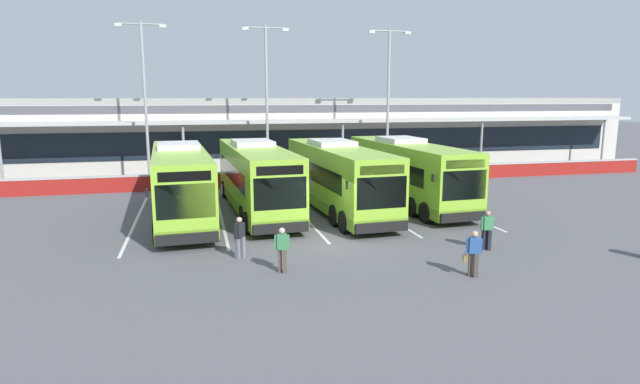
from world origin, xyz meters
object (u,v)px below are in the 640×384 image
object	(u,v)px
coach_bus_right_centre	(407,173)
pedestrian_with_handbag	(473,252)
lamp_post_west	(145,94)
pedestrian_in_dark_coat	(282,248)
lamp_post_east	(388,95)
lamp_post_centre	(267,94)
pedestrian_near_bin	(487,229)
coach_bus_left_centre	(256,179)
pedestrian_child	(240,236)
coach_bus_centre	(337,178)
coach_bus_leftmost	(181,184)

from	to	relation	value
coach_bus_right_centre	pedestrian_with_handbag	world-z (taller)	coach_bus_right_centre
pedestrian_with_handbag	lamp_post_west	world-z (taller)	lamp_post_west
pedestrian_in_dark_coat	lamp_post_east	distance (m)	23.41
pedestrian_with_handbag	lamp_post_west	distance (m)	25.79
lamp_post_west	lamp_post_centre	world-z (taller)	same
pedestrian_in_dark_coat	lamp_post_west	world-z (taller)	lamp_post_west
pedestrian_with_handbag	pedestrian_near_bin	world-z (taller)	same
coach_bus_left_centre	lamp_post_east	bearing A→B (deg)	40.84
pedestrian_with_handbag	lamp_post_east	distance (m)	22.95
coach_bus_left_centre	pedestrian_near_bin	distance (m)	12.51
lamp_post_centre	coach_bus_right_centre	bearing A→B (deg)	-55.43
coach_bus_left_centre	lamp_post_west	size ratio (longest dim) A/B	1.12
pedestrian_in_dark_coat	pedestrian_child	world-z (taller)	same
pedestrian_in_dark_coat	coach_bus_centre	bearing A→B (deg)	63.91
pedestrian_near_bin	lamp_post_east	xyz separation A→B (m)	(2.85, 18.95, 5.42)
pedestrian_child	lamp_post_centre	bearing A→B (deg)	78.75
coach_bus_left_centre	pedestrian_child	bearing A→B (deg)	-101.10
coach_bus_leftmost	lamp_post_east	bearing A→B (deg)	34.72
coach_bus_left_centre	lamp_post_east	distance (m)	15.29
coach_bus_centre	pedestrian_with_handbag	size ratio (longest dim) A/B	7.57
coach_bus_leftmost	lamp_post_centre	size ratio (longest dim) A/B	1.12
lamp_post_centre	lamp_post_east	distance (m)	9.08
lamp_post_west	lamp_post_east	xyz separation A→B (m)	(17.33, -0.29, 0.00)
coach_bus_left_centre	lamp_post_east	world-z (taller)	lamp_post_east
coach_bus_right_centre	lamp_post_west	distance (m)	18.44
pedestrian_with_handbag	lamp_post_centre	xyz separation A→B (m)	(-4.04, 22.02, 5.43)
pedestrian_with_handbag	pedestrian_child	size ratio (longest dim) A/B	1.00
lamp_post_east	pedestrian_child	bearing A→B (deg)	-125.51
lamp_post_west	pedestrian_in_dark_coat	bearing A→B (deg)	-73.38
coach_bus_centre	lamp_post_centre	bearing A→B (deg)	102.10
coach_bus_left_centre	pedestrian_with_handbag	size ratio (longest dim) A/B	7.57
coach_bus_left_centre	lamp_post_west	distance (m)	12.51
pedestrian_near_bin	pedestrian_in_dark_coat	bearing A→B (deg)	-174.63
coach_bus_right_centre	lamp_post_east	world-z (taller)	lamp_post_east
pedestrian_child	pedestrian_with_handbag	bearing A→B (deg)	-27.53
coach_bus_centre	lamp_post_west	size ratio (longest dim) A/B	1.12
coach_bus_centre	lamp_post_west	bearing A→B (deg)	134.61
pedestrian_in_dark_coat	pedestrian_near_bin	world-z (taller)	same
pedestrian_with_handbag	coach_bus_centre	bearing A→B (deg)	98.76
lamp_post_centre	pedestrian_child	bearing A→B (deg)	-101.25
pedestrian_with_handbag	lamp_post_east	xyz separation A→B (m)	(5.04, 21.72, 5.43)
coach_bus_leftmost	pedestrian_near_bin	bearing A→B (deg)	-35.30
coach_bus_right_centre	coach_bus_centre	bearing A→B (deg)	-167.97
pedestrian_in_dark_coat	lamp_post_east	world-z (taller)	lamp_post_east
coach_bus_right_centre	pedestrian_in_dark_coat	distance (m)	13.70
pedestrian_in_dark_coat	coach_bus_left_centre	bearing A→B (deg)	88.35
coach_bus_left_centre	pedestrian_near_bin	size ratio (longest dim) A/B	7.57
pedestrian_with_handbag	lamp_post_east	world-z (taller)	lamp_post_east
lamp_post_west	lamp_post_east	world-z (taller)	same
coach_bus_centre	coach_bus_right_centre	size ratio (longest dim) A/B	1.00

